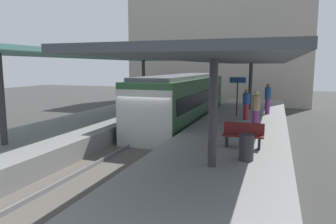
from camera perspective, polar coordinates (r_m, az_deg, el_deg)
ground_plane at (r=14.97m, az=-2.83°, el=-6.45°), size 80.00×80.00×0.00m
platform_left at (r=16.63m, az=-15.10°, el=-3.47°), size 4.40×28.00×1.00m
platform_right at (r=13.92m, az=11.89°, el=-5.63°), size 4.40×28.00×1.00m
track_ballast at (r=14.95m, az=-2.83°, el=-6.07°), size 3.20×28.00×0.20m
rail_near_side at (r=15.19m, az=-5.37°, el=-5.21°), size 0.08×28.00×0.14m
rail_far_side at (r=14.66m, az=-0.21°, el=-5.67°), size 0.08×28.00×0.14m
commuter_train at (r=19.28m, az=2.66°, el=2.10°), size 2.78×12.04×3.10m
canopy_left at (r=17.47m, az=-12.97°, el=9.72°), size 4.18×21.00×3.43m
canopy_right at (r=14.91m, az=13.01°, el=9.07°), size 4.18×21.00×3.18m
platform_bench at (r=11.24m, az=13.52°, el=-3.98°), size 1.40×0.41×0.86m
platform_sign at (r=18.07m, az=12.51°, el=4.34°), size 0.90×0.08×2.21m
litter_bin at (r=9.75m, az=14.05°, el=-6.26°), size 0.44×0.44×0.80m
passenger_near_bench at (r=19.45m, az=17.68°, el=2.39°), size 0.36×0.36×1.80m
passenger_mid_platform at (r=14.13m, az=15.66°, el=0.34°), size 0.36×0.36×1.78m
passenger_far_end at (r=17.12m, az=14.00°, el=1.43°), size 0.36×0.36×1.61m
station_building_backdrop at (r=33.99m, az=9.21°, el=11.05°), size 18.00×6.00×11.00m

